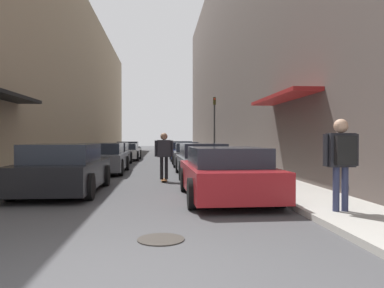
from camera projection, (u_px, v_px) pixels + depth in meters
ground at (153, 163)px, 23.47m from camera, size 108.52×108.52×0.00m
curb_strip_left at (100, 158)px, 28.04m from camera, size 1.80×49.33×0.12m
curb_strip_right at (208, 157)px, 28.73m from camera, size 1.80×49.33×0.12m
building_row_left at (60, 78)px, 27.71m from camera, size 4.90×49.33×12.05m
building_row_right at (246, 55)px, 28.86m from camera, size 4.90×49.33×15.89m
parked_car_left_0 at (64, 169)px, 10.33m from camera, size 2.05×4.45×1.35m
parked_car_left_1 at (103, 158)px, 16.28m from camera, size 1.99×4.36×1.31m
parked_car_left_2 at (113, 154)px, 21.13m from camera, size 1.90×3.94×1.27m
parked_car_left_3 at (125, 152)px, 26.21m from camera, size 2.06×4.38×1.16m
parked_car_left_4 at (128, 149)px, 31.39m from camera, size 2.01×4.82×1.26m
parked_car_right_0 at (225, 174)px, 9.32m from camera, size 2.08×4.49×1.29m
parked_car_right_1 at (202, 160)px, 15.00m from camera, size 1.98×4.84×1.31m
parked_car_right_2 at (190, 155)px, 20.56m from camera, size 1.93×3.98×1.26m
parked_car_right_3 at (185, 151)px, 25.76m from camera, size 2.05×4.36×1.28m
parked_car_right_4 at (182, 149)px, 31.38m from camera, size 1.86×4.49×1.30m
parked_car_right_5 at (177, 148)px, 36.47m from camera, size 1.87×4.61×1.25m
skateboarder at (164, 152)px, 13.10m from camera, size 0.65×0.78×1.71m
manhole_cover at (161, 239)px, 5.53m from camera, size 0.70×0.70×0.02m
traffic_light at (214, 122)px, 22.87m from camera, size 0.16×0.22×3.92m
pedestrian at (342, 154)px, 7.07m from camera, size 0.70×0.39×1.76m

